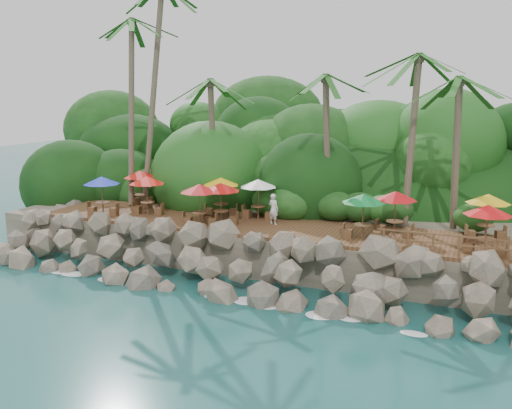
% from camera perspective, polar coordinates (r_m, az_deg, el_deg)
% --- Properties ---
extents(ground, '(140.00, 140.00, 0.00)m').
position_cam_1_polar(ground, '(25.86, -5.23, -9.88)').
color(ground, '#19514F').
rests_on(ground, ground).
extents(land_base, '(32.00, 25.20, 2.10)m').
position_cam_1_polar(land_base, '(39.81, 5.58, -0.66)').
color(land_base, gray).
rests_on(land_base, ground).
extents(jungle_hill, '(44.80, 28.00, 15.40)m').
position_cam_1_polar(jungle_hill, '(47.09, 8.27, -0.12)').
color(jungle_hill, '#143811').
rests_on(jungle_hill, ground).
extents(seawall, '(29.00, 4.00, 2.30)m').
position_cam_1_polar(seawall, '(27.15, -3.29, -6.22)').
color(seawall, gray).
rests_on(seawall, ground).
extents(terrace, '(26.00, 5.00, 0.20)m').
position_cam_1_polar(terrace, '(30.38, 0.00, -2.22)').
color(terrace, brown).
rests_on(terrace, land_base).
extents(jungle_foliage, '(44.00, 16.00, 12.00)m').
position_cam_1_polar(jungle_foliage, '(39.12, 5.11, -2.45)').
color(jungle_foliage, '#143811').
rests_on(jungle_foliage, ground).
extents(foam_line, '(25.20, 0.80, 0.06)m').
position_cam_1_polar(foam_line, '(26.10, -4.92, -9.60)').
color(foam_line, white).
rests_on(foam_line, ground).
extents(palms, '(25.68, 7.27, 15.19)m').
position_cam_1_polar(palms, '(32.38, 1.64, 16.18)').
color(palms, brown).
rests_on(palms, ground).
extents(palapa, '(4.81, 4.81, 4.60)m').
position_cam_1_polar(palapa, '(35.10, -5.36, 5.55)').
color(palapa, brown).
rests_on(palapa, ground).
extents(dining_clusters, '(23.26, 5.35, 2.32)m').
position_cam_1_polar(dining_clusters, '(29.65, 0.70, 1.45)').
color(dining_clusters, brown).
rests_on(dining_clusters, terrace).
extents(railing, '(7.20, 0.10, 1.00)m').
position_cam_1_polar(railing, '(25.71, 20.51, -3.90)').
color(railing, brown).
rests_on(railing, terrace).
extents(waiter, '(0.73, 0.60, 1.73)m').
position_cam_1_polar(waiter, '(30.08, 1.84, -0.47)').
color(waiter, white).
rests_on(waiter, terrace).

